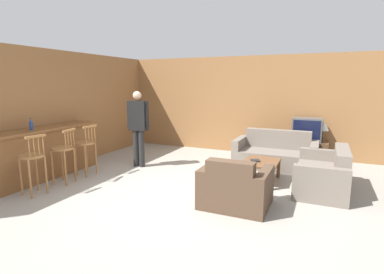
% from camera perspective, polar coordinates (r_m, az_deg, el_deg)
% --- Properties ---
extents(ground_plane, '(24.00, 24.00, 0.00)m').
position_cam_1_polar(ground_plane, '(5.18, -3.09, -11.17)').
color(ground_plane, gray).
extents(wall_back, '(9.40, 0.08, 2.60)m').
position_cam_1_polar(wall_back, '(8.33, 8.66, 6.06)').
color(wall_back, olive).
rests_on(wall_back, ground_plane).
extents(wall_left, '(0.08, 8.73, 2.60)m').
position_cam_1_polar(wall_left, '(7.85, -19.74, 5.33)').
color(wall_left, olive).
rests_on(wall_left, ground_plane).
extents(bar_counter, '(0.55, 2.65, 1.02)m').
position_cam_1_polar(bar_counter, '(6.62, -26.97, -2.89)').
color(bar_counter, brown).
rests_on(bar_counter, ground_plane).
extents(bar_chair_near, '(0.45, 0.45, 1.05)m').
position_cam_1_polar(bar_chair_near, '(5.74, -28.09, -4.08)').
color(bar_chair_near, '#996638').
rests_on(bar_chair_near, ground_plane).
extents(bar_chair_mid, '(0.46, 0.46, 1.05)m').
position_cam_1_polar(bar_chair_mid, '(6.14, -23.30, -2.81)').
color(bar_chair_mid, '#996638').
rests_on(bar_chair_mid, ground_plane).
extents(bar_chair_far, '(0.43, 0.43, 1.05)m').
position_cam_1_polar(bar_chair_far, '(6.54, -19.57, -1.82)').
color(bar_chair_far, '#996638').
rests_on(bar_chair_far, ground_plane).
extents(couch_far, '(1.79, 0.92, 0.81)m').
position_cam_1_polar(couch_far, '(7.09, 15.60, -3.23)').
color(couch_far, '#70665B').
rests_on(couch_far, ground_plane).
extents(armchair_near, '(1.02, 0.87, 0.79)m').
position_cam_1_polar(armchair_near, '(4.73, 8.22, -9.68)').
color(armchair_near, '#4C3828').
rests_on(armchair_near, ground_plane).
extents(loveseat_right, '(0.84, 1.53, 0.78)m').
position_cam_1_polar(loveseat_right, '(5.85, 23.87, -6.63)').
color(loveseat_right, '#70665B').
rests_on(loveseat_right, ground_plane).
extents(coffee_table, '(0.64, 0.86, 0.41)m').
position_cam_1_polar(coffee_table, '(5.95, 13.02, -5.07)').
color(coffee_table, brown).
rests_on(coffee_table, ground_plane).
extents(tv_unit, '(1.00, 0.52, 0.51)m').
position_cam_1_polar(tv_unit, '(7.82, 20.80, -2.52)').
color(tv_unit, '#513823').
rests_on(tv_unit, ground_plane).
extents(tv, '(0.67, 0.41, 0.56)m').
position_cam_1_polar(tv, '(7.72, 21.05, 1.34)').
color(tv, '#4C4C4C').
rests_on(tv, tv_unit).
extents(bottle, '(0.06, 0.06, 0.22)m').
position_cam_1_polar(bottle, '(6.42, -28.31, 2.09)').
color(bottle, '#234293').
rests_on(bottle, bar_counter).
extents(book_on_table, '(0.21, 0.20, 0.03)m').
position_cam_1_polar(book_on_table, '(5.90, 11.95, -4.40)').
color(book_on_table, black).
rests_on(book_on_table, coffee_table).
extents(table_lamp, '(0.23, 0.23, 0.51)m').
position_cam_1_polar(table_lamp, '(7.70, 23.81, 1.81)').
color(table_lamp, brown).
rests_on(table_lamp, tv_unit).
extents(person_by_window, '(0.53, 0.20, 1.71)m').
position_cam_1_polar(person_by_window, '(6.83, -10.24, 2.40)').
color(person_by_window, black).
rests_on(person_by_window, ground_plane).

